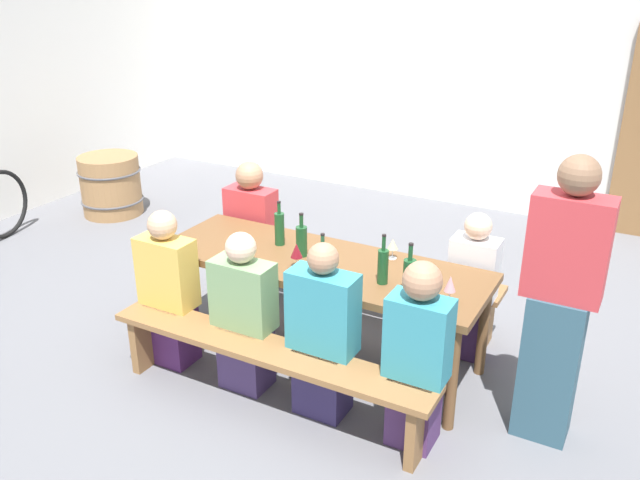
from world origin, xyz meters
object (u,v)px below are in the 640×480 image
at_px(tasting_table, 320,270).
at_px(seated_guest_near_1, 244,317).
at_px(wine_bottle_3, 280,228).
at_px(wine_glass_0, 450,284).
at_px(wine_bottle_4, 383,265).
at_px(seated_guest_near_0, 169,293).
at_px(wine_bottle_2, 409,276).
at_px(seated_guest_near_3, 417,359).
at_px(wine_glass_1, 393,245).
at_px(seated_guest_far_1, 472,289).
at_px(standing_host, 558,309).
at_px(wine_bottle_1, 302,240).
at_px(wine_glass_2, 296,251).
at_px(seated_guest_far_0, 252,234).
at_px(bench_far, 362,273).
at_px(seated_guest_near_2, 323,336).
at_px(bench_near, 266,359).
at_px(wine_barrel, 111,185).
at_px(wine_bottle_0, 323,265).

xyz_separation_m(tasting_table, seated_guest_near_1, (-0.26, -0.54, -0.16)).
height_order(wine_bottle_3, wine_glass_0, wine_bottle_3).
bearing_deg(wine_bottle_4, seated_guest_near_0, -162.74).
relative_size(wine_bottle_2, seated_guest_near_3, 0.29).
xyz_separation_m(tasting_table, wine_glass_1, (0.42, 0.26, 0.18)).
bearing_deg(wine_bottle_3, seated_guest_far_1, 18.68).
distance_m(wine_bottle_4, seated_guest_near_3, 0.67).
bearing_deg(standing_host, wine_bottle_3, -6.00).
xyz_separation_m(wine_bottle_3, standing_host, (1.95, -0.20, -0.04)).
bearing_deg(wine_bottle_1, standing_host, -3.64).
bearing_deg(wine_bottle_2, wine_glass_2, 179.60).
bearing_deg(seated_guest_far_1, wine_glass_2, -54.54).
height_order(wine_glass_0, seated_guest_far_0, seated_guest_far_0).
relative_size(seated_guest_near_0, seated_guest_far_0, 0.96).
distance_m(wine_bottle_1, seated_guest_near_1, 0.66).
xyz_separation_m(tasting_table, bench_far, (0.00, 0.69, -0.32)).
xyz_separation_m(wine_bottle_3, wine_bottle_4, (0.89, -0.22, -0.00)).
relative_size(seated_guest_far_0, standing_host, 0.68).
bearing_deg(seated_guest_near_2, wine_glass_1, -7.21).
height_order(bench_near, wine_bottle_4, wine_bottle_4).
height_order(bench_near, wine_glass_2, wine_glass_2).
height_order(tasting_table, seated_guest_near_3, seated_guest_near_3).
bearing_deg(tasting_table, wine_bottle_4, -12.44).
height_order(wine_glass_1, wine_barrel, wine_glass_1).
height_order(bench_far, seated_guest_far_0, seated_guest_far_0).
bearing_deg(wine_glass_1, seated_guest_far_1, 29.48).
bearing_deg(wine_bottle_0, tasting_table, 121.31).
bearing_deg(seated_guest_near_3, seated_guest_near_2, 90.00).
relative_size(bench_near, wine_glass_0, 12.96).
distance_m(seated_guest_near_0, standing_host, 2.50).
bearing_deg(seated_guest_far_1, seated_guest_far_0, -90.00).
bearing_deg(wine_barrel, seated_guest_near_0, -38.00).
height_order(bench_near, wine_glass_1, wine_glass_1).
xyz_separation_m(wine_bottle_2, seated_guest_near_2, (-0.39, -0.37, -0.34)).
xyz_separation_m(bench_far, wine_glass_0, (0.96, -0.84, 0.50)).
distance_m(seated_guest_near_2, standing_host, 1.36).
bearing_deg(wine_bottle_2, seated_guest_near_2, -136.56).
relative_size(wine_bottle_1, wine_glass_1, 2.18).
relative_size(wine_glass_2, seated_guest_near_2, 0.15).
xyz_separation_m(standing_host, wine_barrel, (-5.00, 1.55, -0.51)).
height_order(wine_bottle_1, wine_barrel, wine_bottle_1).
bearing_deg(wine_glass_1, wine_glass_2, -139.40).
height_order(seated_guest_near_2, seated_guest_far_0, seated_guest_far_0).
distance_m(wine_bottle_2, standing_host, 0.86).
relative_size(tasting_table, seated_guest_far_0, 1.96).
height_order(wine_glass_1, seated_guest_near_0, seated_guest_near_0).
height_order(wine_glass_0, wine_barrel, wine_glass_0).
relative_size(wine_bottle_2, seated_guest_near_0, 0.30).
bearing_deg(wine_bottle_2, seated_guest_near_0, -166.85).
relative_size(wine_glass_2, seated_guest_far_0, 0.14).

